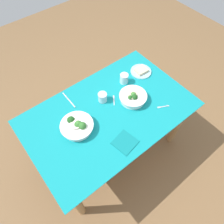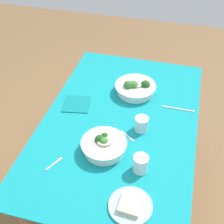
# 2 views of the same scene
# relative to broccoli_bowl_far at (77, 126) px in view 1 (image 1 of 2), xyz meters

# --- Properties ---
(ground_plane) EXTENTS (6.00, 6.00, 0.00)m
(ground_plane) POSITION_rel_broccoli_bowl_far_xyz_m (0.30, -0.03, -0.75)
(ground_plane) COLOR brown
(dining_table) EXTENTS (1.43, 0.90, 0.72)m
(dining_table) POSITION_rel_broccoli_bowl_far_xyz_m (0.30, -0.03, -0.15)
(dining_table) COLOR teal
(dining_table) RESTS_ON ground_plane
(broccoli_bowl_far) EXTENTS (0.27, 0.27, 0.10)m
(broccoli_bowl_far) POSITION_rel_broccoli_bowl_far_xyz_m (0.00, 0.00, 0.00)
(broccoli_bowl_far) COLOR white
(broccoli_bowl_far) RESTS_ON dining_table
(broccoli_bowl_near) EXTENTS (0.24, 0.24, 0.10)m
(broccoli_bowl_near) POSITION_rel_broccoli_bowl_far_xyz_m (0.54, -0.06, -0.00)
(broccoli_bowl_near) COLOR white
(broccoli_bowl_near) RESTS_ON dining_table
(bread_side_plate) EXTENTS (0.20, 0.20, 0.04)m
(bread_side_plate) POSITION_rel_broccoli_bowl_far_xyz_m (0.83, 0.15, -0.02)
(bread_side_plate) COLOR #99C6D1
(bread_side_plate) RESTS_ON dining_table
(water_glass_center) EXTENTS (0.08, 0.08, 0.08)m
(water_glass_center) POSITION_rel_broccoli_bowl_far_xyz_m (0.33, 0.10, 0.00)
(water_glass_center) COLOR silver
(water_glass_center) RESTS_ON dining_table
(water_glass_side) EXTENTS (0.08, 0.08, 0.09)m
(water_glass_side) POSITION_rel_broccoli_bowl_far_xyz_m (0.62, 0.15, 0.01)
(water_glass_side) COLOR silver
(water_glass_side) RESTS_ON dining_table
(fork_by_far_bowl) EXTENTS (0.10, 0.06, 0.00)m
(fork_by_far_bowl) POSITION_rel_broccoli_bowl_far_xyz_m (0.69, -0.28, -0.03)
(fork_by_far_bowl) COLOR #B7B7BC
(fork_by_far_bowl) RESTS_ON dining_table
(fork_by_near_bowl) EXTENTS (0.07, 0.09, 0.00)m
(fork_by_near_bowl) POSITION_rel_broccoli_bowl_far_xyz_m (0.41, 0.04, -0.03)
(fork_by_near_bowl) COLOR #B7B7BC
(fork_by_near_bowl) RESTS_ON dining_table
(table_knife_left) EXTENTS (0.01, 0.21, 0.00)m
(table_knife_left) POSITION_rel_broccoli_bowl_far_xyz_m (0.10, 0.29, -0.04)
(table_knife_left) COLOR #B7B7BC
(table_knife_left) RESTS_ON dining_table
(napkin_folded_upper) EXTENTS (0.19, 0.19, 0.01)m
(napkin_folded_upper) POSITION_rel_broccoli_bowl_far_xyz_m (0.22, -0.33, -0.03)
(napkin_folded_upper) COLOR #0F777D
(napkin_folded_upper) RESTS_ON dining_table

